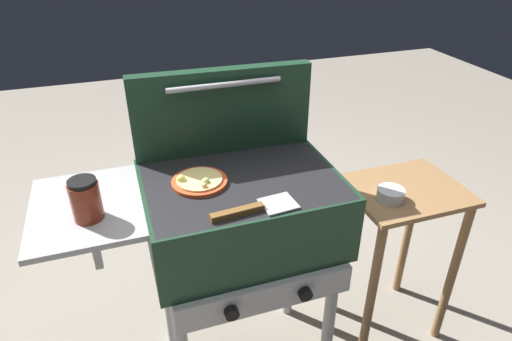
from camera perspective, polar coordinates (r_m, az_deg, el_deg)
grill at (r=1.51m, az=-2.26°, el=-5.86°), size 0.96×0.53×0.90m
grill_lid_open at (r=1.56m, az=-4.32°, el=7.67°), size 0.63×0.09×0.30m
pizza_cheese at (r=1.42m, az=-7.33°, el=-1.37°), size 0.18×0.18×0.04m
sauce_jar at (r=1.31m, az=-21.05°, el=-3.52°), size 0.08×0.08×0.12m
spatula at (r=1.28m, az=-0.18°, el=-4.93°), size 0.26×0.10×0.02m
prep_table at (r=1.91m, az=17.72°, el=-7.38°), size 0.44×0.36×0.73m
topping_bowl_near at (r=1.70m, az=16.89°, el=-3.03°), size 0.10×0.10×0.04m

